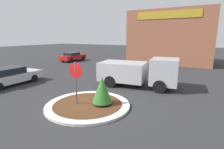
# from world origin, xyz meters

# --- Properties ---
(ground_plane) EXTENTS (120.00, 120.00, 0.00)m
(ground_plane) POSITION_xyz_m (0.00, 0.00, 0.00)
(ground_plane) COLOR #2D2D30
(traffic_island) EXTENTS (4.47, 4.47, 0.12)m
(traffic_island) POSITION_xyz_m (0.00, 0.00, 0.06)
(traffic_island) COLOR beige
(traffic_island) RESTS_ON ground_plane
(stop_sign) EXTENTS (0.83, 0.07, 2.37)m
(stop_sign) POSITION_xyz_m (-0.53, -0.28, 1.67)
(stop_sign) COLOR #4C4C51
(stop_sign) RESTS_ON ground_plane
(island_shrub) EXTENTS (1.05, 1.05, 1.51)m
(island_shrub) POSITION_xyz_m (0.69, 0.33, 0.93)
(island_shrub) COLOR brown
(island_shrub) RESTS_ON traffic_island
(utility_truck) EXTENTS (5.86, 2.90, 2.15)m
(utility_truck) POSITION_xyz_m (1.01, 4.90, 1.12)
(utility_truck) COLOR #B2B2B7
(utility_truck) RESTS_ON ground_plane
(storefront_building) EXTENTS (10.79, 6.07, 7.00)m
(storefront_building) POSITION_xyz_m (0.61, 18.48, 3.50)
(storefront_building) COLOR #93563D
(storefront_building) RESTS_ON ground_plane
(parked_sedan_silver) EXTENTS (1.91, 4.62, 1.36)m
(parked_sedan_silver) POSITION_xyz_m (-7.69, 0.51, 0.69)
(parked_sedan_silver) COLOR #B7B7BC
(parked_sedan_silver) RESTS_ON ground_plane
(parked_sedan_red) EXTENTS (1.84, 4.23, 1.31)m
(parked_sedan_red) POSITION_xyz_m (-12.33, 12.94, 0.69)
(parked_sedan_red) COLOR #B21919
(parked_sedan_red) RESTS_ON ground_plane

